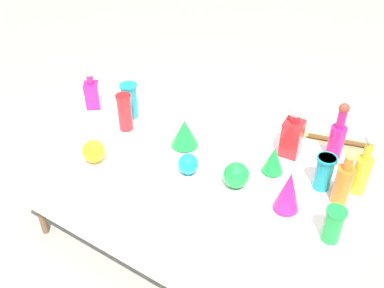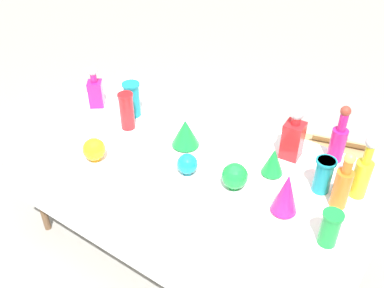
# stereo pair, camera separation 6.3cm
# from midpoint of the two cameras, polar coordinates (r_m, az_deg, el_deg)

# --- Properties ---
(ground_plane) EXTENTS (40.00, 40.00, 0.00)m
(ground_plane) POSITION_cam_midpoint_polar(r_m,az_deg,el_deg) (2.92, -0.63, -13.65)
(ground_plane) COLOR gray
(display_table) EXTENTS (2.05, 1.07, 0.76)m
(display_table) POSITION_cam_midpoint_polar(r_m,az_deg,el_deg) (2.39, -1.34, -3.59)
(display_table) COLOR white
(display_table) RESTS_ON ground
(tall_bottle_0) EXTENTS (0.09, 0.09, 0.34)m
(tall_bottle_0) POSITION_cam_midpoint_polar(r_m,az_deg,el_deg) (2.44, 18.10, 0.96)
(tall_bottle_0) COLOR #C61972
(tall_bottle_0) RESTS_ON display_table
(tall_bottle_1) EXTENTS (0.08, 0.08, 0.32)m
(tall_bottle_1) POSITION_cam_midpoint_polar(r_m,az_deg,el_deg) (2.15, 18.76, -4.75)
(tall_bottle_1) COLOR orange
(tall_bottle_1) RESTS_ON display_table
(tall_bottle_2) EXTENTS (0.09, 0.09, 0.35)m
(tall_bottle_2) POSITION_cam_midpoint_polar(r_m,az_deg,el_deg) (2.24, 21.05, -3.17)
(tall_bottle_2) COLOR yellow
(tall_bottle_2) RESTS_ON display_table
(square_decanter_0) EXTENTS (0.11, 0.11, 0.32)m
(square_decanter_0) POSITION_cam_midpoint_polar(r_m,az_deg,el_deg) (2.39, 12.54, 1.34)
(square_decanter_0) COLOR red
(square_decanter_0) RESTS_ON display_table
(square_decanter_1) EXTENTS (0.13, 0.13, 0.28)m
(square_decanter_1) POSITION_cam_midpoint_polar(r_m,az_deg,el_deg) (2.85, -13.82, 6.77)
(square_decanter_1) COLOR #C61972
(square_decanter_1) RESTS_ON display_table
(slender_vase_0) EXTENTS (0.10, 0.10, 0.19)m
(slender_vase_0) POSITION_cam_midpoint_polar(r_m,az_deg,el_deg) (2.23, 16.43, -3.55)
(slender_vase_0) COLOR teal
(slender_vase_0) RESTS_ON display_table
(slender_vase_1) EXTENTS (0.09, 0.09, 0.23)m
(slender_vase_1) POSITION_cam_midpoint_polar(r_m,az_deg,el_deg) (2.59, -9.65, 4.29)
(slender_vase_1) COLOR red
(slender_vase_1) RESTS_ON display_table
(slender_vase_2) EXTENTS (0.09, 0.09, 0.18)m
(slender_vase_2) POSITION_cam_midpoint_polar(r_m,az_deg,el_deg) (1.99, 17.47, -10.13)
(slender_vase_2) COLOR #198C38
(slender_vase_2) RESTS_ON display_table
(slender_vase_3) EXTENTS (0.11, 0.11, 0.23)m
(slender_vase_3) POSITION_cam_midpoint_polar(r_m,az_deg,el_deg) (2.71, -9.00, 5.86)
(slender_vase_3) COLOR teal
(slender_vase_3) RESTS_ON display_table
(fluted_vase_0) EXTENTS (0.13, 0.13, 0.23)m
(fluted_vase_0) POSITION_cam_midpoint_polar(r_m,az_deg,el_deg) (2.05, 11.89, -6.18)
(fluted_vase_0) COLOR #C61972
(fluted_vase_0) RESTS_ON display_table
(fluted_vase_1) EXTENTS (0.12, 0.12, 0.16)m
(fluted_vase_1) POSITION_cam_midpoint_polar(r_m,az_deg,el_deg) (2.28, 10.07, -2.07)
(fluted_vase_1) COLOR #198C38
(fluted_vase_1) RESTS_ON display_table
(fluted_vase_2) EXTENTS (0.16, 0.16, 0.17)m
(fluted_vase_2) POSITION_cam_midpoint_polar(r_m,az_deg,el_deg) (2.43, -1.73, 1.50)
(fluted_vase_2) COLOR #198C38
(fluted_vase_2) RESTS_ON display_table
(round_bowl_0) EXTENTS (0.11, 0.11, 0.12)m
(round_bowl_0) POSITION_cam_midpoint_polar(r_m,az_deg,el_deg) (2.25, -1.32, -2.71)
(round_bowl_0) COLOR teal
(round_bowl_0) RESTS_ON display_table
(round_bowl_1) EXTENTS (0.13, 0.13, 0.14)m
(round_bowl_1) POSITION_cam_midpoint_polar(r_m,az_deg,el_deg) (2.17, 5.08, -4.17)
(round_bowl_1) COLOR #198C38
(round_bowl_1) RESTS_ON display_table
(round_bowl_2) EXTENTS (0.13, 0.13, 0.13)m
(round_bowl_2) POSITION_cam_midpoint_polar(r_m,az_deg,el_deg) (2.39, -13.73, -0.98)
(round_bowl_2) COLOR orange
(round_bowl_2) RESTS_ON display_table
(price_tag_left) EXTENTS (0.05, 0.03, 0.05)m
(price_tag_left) POSITION_cam_midpoint_polar(r_m,az_deg,el_deg) (2.03, -4.72, -9.80)
(price_tag_left) COLOR white
(price_tag_left) RESTS_ON display_table
(price_tag_center) EXTENTS (0.06, 0.03, 0.03)m
(price_tag_center) POSITION_cam_midpoint_polar(r_m,az_deg,el_deg) (2.19, -10.63, -6.40)
(price_tag_center) COLOR white
(price_tag_center) RESTS_ON display_table
(cardboard_box_behind_left) EXTENTS (0.57, 0.53, 0.42)m
(cardboard_box_behind_left) POSITION_cam_midpoint_polar(r_m,az_deg,el_deg) (3.36, 17.06, -3.39)
(cardboard_box_behind_left) COLOR tan
(cardboard_box_behind_left) RESTS_ON ground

